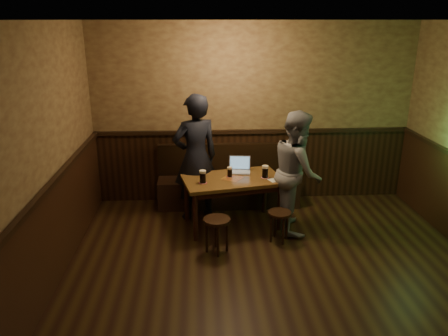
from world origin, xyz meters
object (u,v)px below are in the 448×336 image
pint_right (265,172)px  pub_table (232,184)px  pint_mid (230,172)px  bench (228,185)px  laptop (240,168)px  stool_left (217,225)px  person_grey (297,172)px  person_suit (196,158)px  pint_left (203,177)px  stool_right (280,218)px

pint_right → pub_table: bearing=178.3°
pint_mid → bench: bearing=87.4°
bench → laptop: bench is taller
bench → stool_left: bearing=-99.3°
pint_mid → person_grey: (0.91, -0.17, 0.05)m
bench → laptop: 0.71m
pint_right → laptop: laptop is taller
laptop → person_suit: size_ratio=0.18×
pint_right → person_suit: size_ratio=0.10×
person_grey → stool_left: bearing=123.0°
bench → pint_right: bench is taller
pint_right → person_grey: size_ratio=0.11×
bench → pub_table: 0.85m
person_grey → bench: bearing=48.1°
bench → pint_right: (0.45, -0.80, 0.50)m
pub_table → person_suit: size_ratio=0.80×
pint_left → pint_mid: bearing=29.6°
stool_left → person_grey: size_ratio=0.27×
pint_right → person_grey: person_grey is taller
stool_left → person_suit: (-0.26, 1.05, 0.56)m
laptop → pint_right: bearing=-32.6°
bench → stool_right: (0.59, -1.28, 0.02)m
laptop → person_grey: size_ratio=0.20×
stool_left → pint_mid: 0.92m
stool_left → pint_right: bearing=46.0°
pint_mid → laptop: bearing=54.1°
pint_mid → pint_right: (0.49, -0.06, 0.02)m
stool_right → pint_mid: pint_mid is taller
pint_left → person_suit: person_suit is taller
pint_left → pint_mid: 0.44m
pub_table → laptop: size_ratio=4.34×
pint_mid → laptop: (0.16, 0.22, -0.02)m
stool_left → pint_mid: pint_mid is taller
bench → person_suit: (-0.51, -0.47, 0.61)m
bench → laptop: bearing=-76.6°
stool_left → person_grey: bearing=28.8°
person_grey → pub_table: bearing=86.2°
bench → stool_right: bearing=-65.5°
stool_left → pint_right: pint_right is taller
pint_mid → pint_right: pint_right is taller
pint_mid → person_suit: person_suit is taller
stool_left → stool_right: size_ratio=1.10×
bench → person_grey: bearing=-46.1°
pint_right → person_suit: bearing=161.2°
stool_right → pint_mid: (-0.62, 0.55, 0.46)m
stool_right → laptop: 1.00m
person_suit → laptop: bearing=154.6°
person_grey → laptop: bearing=66.7°
bench → stool_left: 1.55m
pub_table → laptop: (0.12, 0.27, 0.15)m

